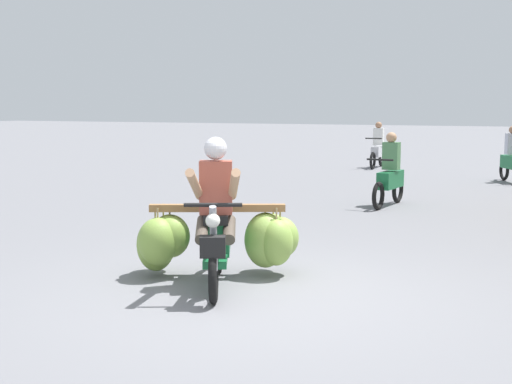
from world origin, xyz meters
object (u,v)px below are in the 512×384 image
Objects in this scene: motorbike_main_loaded at (215,235)px; motorbike_distant_ahead_left at (512,160)px; motorbike_distant_far_ahead at (378,149)px; motorbike_distant_ahead_right at (390,176)px.

motorbike_distant_ahead_left is (2.08, 11.66, 0.08)m from motorbike_main_loaded.
motorbike_distant_ahead_right is at bearing -73.41° from motorbike_distant_far_ahead.
motorbike_distant_ahead_left is at bearing 79.88° from motorbike_main_loaded.
motorbike_distant_ahead_right is (0.35, 6.38, 0.08)m from motorbike_main_loaded.
motorbike_distant_far_ahead is at bearing 98.03° from motorbike_main_loaded.
motorbike_main_loaded is 1.19× the size of motorbike_distant_far_ahead.
motorbike_main_loaded reaches higher than motorbike_distant_far_ahead.
motorbike_distant_ahead_left is 0.91× the size of motorbike_distant_ahead_right.
motorbike_distant_ahead_right is at bearing 86.89° from motorbike_main_loaded.
motorbike_distant_ahead_right is 8.30m from motorbike_distant_far_ahead.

